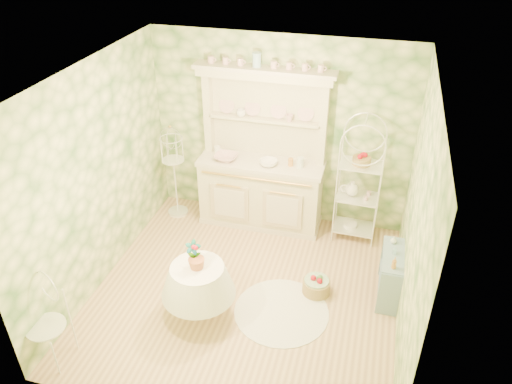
% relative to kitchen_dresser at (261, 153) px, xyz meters
% --- Properties ---
extents(floor, '(3.60, 3.60, 0.00)m').
position_rel_kitchen_dresser_xyz_m(floor, '(0.20, -1.52, -1.15)').
color(floor, '#D9B384').
rests_on(floor, ground).
extents(ceiling, '(3.60, 3.60, 0.00)m').
position_rel_kitchen_dresser_xyz_m(ceiling, '(0.20, -1.52, 1.56)').
color(ceiling, white).
rests_on(ceiling, floor).
extents(wall_left, '(3.60, 3.60, 0.00)m').
position_rel_kitchen_dresser_xyz_m(wall_left, '(-1.60, -1.52, 0.21)').
color(wall_left, '#F5F5B4').
rests_on(wall_left, floor).
extents(wall_right, '(3.60, 3.60, 0.00)m').
position_rel_kitchen_dresser_xyz_m(wall_right, '(2.00, -1.52, 0.21)').
color(wall_right, '#F5F5B4').
rests_on(wall_right, floor).
extents(wall_back, '(3.60, 3.60, 0.00)m').
position_rel_kitchen_dresser_xyz_m(wall_back, '(0.20, 0.28, 0.21)').
color(wall_back, '#F5F5B4').
rests_on(wall_back, floor).
extents(wall_front, '(3.60, 3.60, 0.00)m').
position_rel_kitchen_dresser_xyz_m(wall_front, '(0.20, -3.32, 0.21)').
color(wall_front, '#F5F5B4').
rests_on(wall_front, floor).
extents(kitchen_dresser, '(1.87, 0.61, 2.29)m').
position_rel_kitchen_dresser_xyz_m(kitchen_dresser, '(0.00, 0.00, 0.00)').
color(kitchen_dresser, beige).
rests_on(kitchen_dresser, floor).
extents(bakers_rack, '(0.56, 0.41, 1.77)m').
position_rel_kitchen_dresser_xyz_m(bakers_rack, '(1.35, -0.01, -0.26)').
color(bakers_rack, white).
rests_on(bakers_rack, floor).
extents(side_shelf, '(0.30, 0.74, 0.63)m').
position_rel_kitchen_dresser_xyz_m(side_shelf, '(1.88, -1.10, -0.83)').
color(side_shelf, '#82A2BB').
rests_on(side_shelf, floor).
extents(round_table, '(0.70, 0.70, 0.61)m').
position_rel_kitchen_dresser_xyz_m(round_table, '(-0.20, -2.02, -0.84)').
color(round_table, white).
rests_on(round_table, floor).
extents(cafe_chair, '(0.47, 0.47, 0.79)m').
position_rel_kitchen_dresser_xyz_m(cafe_chair, '(-1.48, -2.99, -0.75)').
color(cafe_chair, white).
rests_on(cafe_chair, floor).
extents(birdcage_stand, '(0.39, 0.39, 1.53)m').
position_rel_kitchen_dresser_xyz_m(birdcage_stand, '(-1.27, -0.10, -0.38)').
color(birdcage_stand, white).
rests_on(birdcage_stand, floor).
extents(floor_basket, '(0.38, 0.38, 0.19)m').
position_rel_kitchen_dresser_xyz_m(floor_basket, '(1.03, -1.30, -1.05)').
color(floor_basket, tan).
rests_on(floor_basket, floor).
extents(lace_rug, '(1.25, 1.25, 0.01)m').
position_rel_kitchen_dresser_xyz_m(lace_rug, '(0.70, -1.73, -1.14)').
color(lace_rug, white).
rests_on(lace_rug, floor).
extents(bowl_floral, '(0.35, 0.35, 0.08)m').
position_rel_kitchen_dresser_xyz_m(bowl_floral, '(-0.48, -0.08, -0.13)').
color(bowl_floral, white).
rests_on(bowl_floral, kitchen_dresser).
extents(bowl_white, '(0.31, 0.31, 0.08)m').
position_rel_kitchen_dresser_xyz_m(bowl_white, '(0.13, -0.09, -0.13)').
color(bowl_white, white).
rests_on(bowl_white, kitchen_dresser).
extents(cup_left, '(0.17, 0.17, 0.10)m').
position_rel_kitchen_dresser_xyz_m(cup_left, '(-0.32, 0.14, 0.47)').
color(cup_left, white).
rests_on(cup_left, kitchen_dresser).
extents(cup_right, '(0.12, 0.12, 0.10)m').
position_rel_kitchen_dresser_xyz_m(cup_right, '(0.35, 0.16, 0.47)').
color(cup_right, white).
rests_on(cup_right, kitchen_dresser).
extents(potted_geranium, '(0.19, 0.15, 0.33)m').
position_rel_kitchen_dresser_xyz_m(potted_geranium, '(-0.23, -2.00, -0.30)').
color(potted_geranium, '#3F7238').
rests_on(potted_geranium, round_table).
extents(bottle_amber, '(0.07, 0.07, 0.15)m').
position_rel_kitchen_dresser_xyz_m(bottle_amber, '(1.88, -1.35, -0.46)').
color(bottle_amber, '#C68536').
rests_on(bottle_amber, side_shelf).
extents(bottle_blue, '(0.05, 0.05, 0.10)m').
position_rel_kitchen_dresser_xyz_m(bottle_blue, '(1.88, -1.08, -0.49)').
color(bottle_blue, '#99C9E0').
rests_on(bottle_blue, side_shelf).
extents(bottle_glass, '(0.08, 0.08, 0.10)m').
position_rel_kitchen_dresser_xyz_m(bottle_glass, '(1.86, -0.88, -0.50)').
color(bottle_glass, silver).
rests_on(bottle_glass, side_shelf).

